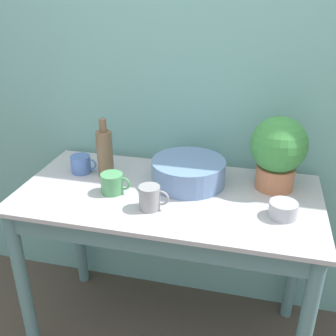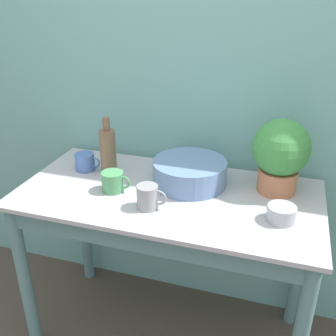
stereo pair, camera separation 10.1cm
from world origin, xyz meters
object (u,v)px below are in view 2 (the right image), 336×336
bowl_wash_large (190,172)px  mug_blue (85,162)px  bowl_small_steel (281,214)px  mug_grey (148,197)px  mug_green (113,182)px  bottle_tall (108,151)px  potted_plant (281,153)px

bowl_wash_large → mug_blue: size_ratio=2.61×
bowl_small_steel → mug_blue: bearing=168.9°
mug_grey → mug_green: bearing=155.0°
bowl_wash_large → mug_green: size_ratio=2.54×
mug_blue → bottle_tall: bearing=-0.4°
potted_plant → bowl_small_steel: potted_plant is taller
mug_grey → mug_green: 0.22m
mug_grey → bowl_wash_large: bearing=67.6°
mug_grey → mug_blue: size_ratio=0.98×
mug_green → bowl_small_steel: mug_green is taller
bowl_small_steel → potted_plant: bearing=97.8°
bowl_wash_large → potted_plant: bearing=7.2°
bowl_wash_large → mug_grey: size_ratio=2.68×
bowl_wash_large → bowl_small_steel: size_ratio=3.02×
mug_blue → mug_green: bearing=-35.2°
mug_blue → mug_grey: bearing=-30.6°
mug_grey → bowl_small_steel: (0.53, 0.06, -0.02)m
bottle_tall → mug_blue: bottle_tall is taller
potted_plant → mug_blue: potted_plant is taller
mug_green → potted_plant: bearing=17.4°
bowl_wash_large → mug_grey: bearing=-112.4°
mug_green → mug_blue: 0.27m
bottle_tall → mug_green: size_ratio=2.13×
bowl_wash_large → mug_grey: 0.28m
potted_plant → mug_grey: bearing=-147.9°
potted_plant → bowl_wash_large: bearing=-172.8°
potted_plant → bowl_small_steel: 0.29m
bowl_wash_large → bottle_tall: 0.40m
bottle_tall → bowl_wash_large: bearing=1.7°
mug_grey → bottle_tall: bearing=139.7°
bottle_tall → mug_green: (0.09, -0.16, -0.07)m
bowl_small_steel → bowl_wash_large: bearing=154.9°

